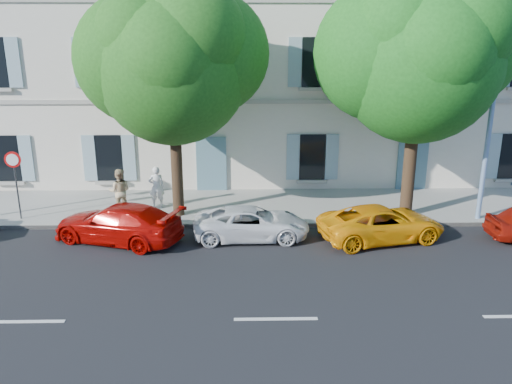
{
  "coord_description": "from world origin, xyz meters",
  "views": [
    {
      "loc": [
        -0.69,
        -14.53,
        6.26
      ],
      "look_at": [
        -0.35,
        2.0,
        1.4
      ],
      "focal_mm": 35.0,
      "sensor_mm": 36.0,
      "label": 1
    }
  ],
  "objects_px": {
    "car_red_coupe": "(118,223)",
    "car_white_coupe": "(252,223)",
    "pedestrian_a": "(156,187)",
    "car_yellow_supercar": "(381,223)",
    "tree_right": "(419,63)",
    "street_lamp": "(498,80)",
    "pedestrian_b": "(120,191)",
    "road_sign": "(14,171)",
    "tree_left": "(172,68)"
  },
  "relations": [
    {
      "from": "car_red_coupe",
      "to": "car_white_coupe",
      "type": "relative_size",
      "value": 1.12
    },
    {
      "from": "car_white_coupe",
      "to": "pedestrian_a",
      "type": "bearing_deg",
      "value": 49.52
    },
    {
      "from": "car_yellow_supercar",
      "to": "tree_right",
      "type": "bearing_deg",
      "value": -48.66
    },
    {
      "from": "car_white_coupe",
      "to": "street_lamp",
      "type": "bearing_deg",
      "value": -82.54
    },
    {
      "from": "car_white_coupe",
      "to": "car_yellow_supercar",
      "type": "bearing_deg",
      "value": -94.05
    },
    {
      "from": "pedestrian_a",
      "to": "pedestrian_b",
      "type": "bearing_deg",
      "value": 17.61
    },
    {
      "from": "car_white_coupe",
      "to": "road_sign",
      "type": "distance_m",
      "value": 8.76
    },
    {
      "from": "car_red_coupe",
      "to": "tree_left",
      "type": "relative_size",
      "value": 0.52
    },
    {
      "from": "road_sign",
      "to": "street_lamp",
      "type": "xyz_separation_m",
      "value": [
        16.83,
        -0.47,
        3.18
      ]
    },
    {
      "from": "tree_right",
      "to": "pedestrian_a",
      "type": "xyz_separation_m",
      "value": [
        -9.49,
        1.12,
        -4.72
      ]
    },
    {
      "from": "road_sign",
      "to": "car_yellow_supercar",
      "type": "bearing_deg",
      "value": -8.66
    },
    {
      "from": "car_yellow_supercar",
      "to": "pedestrian_b",
      "type": "bearing_deg",
      "value": 61.22
    },
    {
      "from": "tree_left",
      "to": "pedestrian_a",
      "type": "bearing_deg",
      "value": 136.11
    },
    {
      "from": "road_sign",
      "to": "pedestrian_a",
      "type": "height_order",
      "value": "road_sign"
    },
    {
      "from": "car_white_coupe",
      "to": "pedestrian_b",
      "type": "relative_size",
      "value": 2.26
    },
    {
      "from": "pedestrian_a",
      "to": "car_yellow_supercar",
      "type": "bearing_deg",
      "value": 145.9
    },
    {
      "from": "tree_right",
      "to": "pedestrian_a",
      "type": "height_order",
      "value": "tree_right"
    },
    {
      "from": "pedestrian_b",
      "to": "tree_right",
      "type": "bearing_deg",
      "value": 174.35
    },
    {
      "from": "tree_left",
      "to": "pedestrian_b",
      "type": "relative_size",
      "value": 4.86
    },
    {
      "from": "car_red_coupe",
      "to": "tree_left",
      "type": "distance_m",
      "value": 5.64
    },
    {
      "from": "car_white_coupe",
      "to": "pedestrian_b",
      "type": "height_order",
      "value": "pedestrian_b"
    },
    {
      "from": "car_white_coupe",
      "to": "road_sign",
      "type": "height_order",
      "value": "road_sign"
    },
    {
      "from": "tree_right",
      "to": "pedestrian_b",
      "type": "height_order",
      "value": "tree_right"
    },
    {
      "from": "car_yellow_supercar",
      "to": "pedestrian_b",
      "type": "distance_m",
      "value": 9.6
    },
    {
      "from": "tree_right",
      "to": "street_lamp",
      "type": "height_order",
      "value": "street_lamp"
    },
    {
      "from": "car_yellow_supercar",
      "to": "tree_left",
      "type": "relative_size",
      "value": 0.5
    },
    {
      "from": "car_yellow_supercar",
      "to": "pedestrian_a",
      "type": "xyz_separation_m",
      "value": [
        -8.01,
        3.23,
        0.39
      ]
    },
    {
      "from": "car_white_coupe",
      "to": "pedestrian_a",
      "type": "xyz_separation_m",
      "value": [
        -3.68,
        3.01,
        0.43
      ]
    },
    {
      "from": "car_red_coupe",
      "to": "car_white_coupe",
      "type": "xyz_separation_m",
      "value": [
        4.42,
        0.18,
        -0.09
      ]
    },
    {
      "from": "tree_left",
      "to": "street_lamp",
      "type": "height_order",
      "value": "street_lamp"
    },
    {
      "from": "car_red_coupe",
      "to": "street_lamp",
      "type": "xyz_separation_m",
      "value": [
        12.78,
        1.45,
        4.51
      ]
    },
    {
      "from": "car_white_coupe",
      "to": "street_lamp",
      "type": "relative_size",
      "value": 0.44
    },
    {
      "from": "car_red_coupe",
      "to": "pedestrian_b",
      "type": "distance_m",
      "value": 2.56
    },
    {
      "from": "road_sign",
      "to": "pedestrian_a",
      "type": "relative_size",
      "value": 1.53
    },
    {
      "from": "road_sign",
      "to": "tree_left",
      "type": "bearing_deg",
      "value": 3.6
    },
    {
      "from": "car_white_coupe",
      "to": "street_lamp",
      "type": "xyz_separation_m",
      "value": [
        8.36,
        1.26,
        4.61
      ]
    },
    {
      "from": "car_red_coupe",
      "to": "pedestrian_a",
      "type": "bearing_deg",
      "value": -173.77
    },
    {
      "from": "street_lamp",
      "to": "pedestrian_a",
      "type": "bearing_deg",
      "value": 171.73
    },
    {
      "from": "tree_left",
      "to": "road_sign",
      "type": "xyz_separation_m",
      "value": [
        -5.76,
        -0.36,
        -3.54
      ]
    },
    {
      "from": "tree_right",
      "to": "road_sign",
      "type": "relative_size",
      "value": 3.44
    },
    {
      "from": "tree_right",
      "to": "pedestrian_a",
      "type": "relative_size",
      "value": 5.27
    },
    {
      "from": "car_yellow_supercar",
      "to": "road_sign",
      "type": "height_order",
      "value": "road_sign"
    },
    {
      "from": "car_red_coupe",
      "to": "pedestrian_a",
      "type": "height_order",
      "value": "pedestrian_a"
    },
    {
      "from": "street_lamp",
      "to": "pedestrian_a",
      "type": "relative_size",
      "value": 5.38
    },
    {
      "from": "tree_left",
      "to": "pedestrian_b",
      "type": "xyz_separation_m",
      "value": [
        -2.21,
        0.21,
        -4.5
      ]
    },
    {
      "from": "tree_right",
      "to": "street_lamp",
      "type": "relative_size",
      "value": 0.98
    },
    {
      "from": "street_lamp",
      "to": "pedestrian_b",
      "type": "relative_size",
      "value": 5.15
    },
    {
      "from": "tree_right",
      "to": "pedestrian_b",
      "type": "xyz_separation_m",
      "value": [
        -10.74,
        0.41,
        -4.68
      ]
    },
    {
      "from": "tree_right",
      "to": "tree_left",
      "type": "bearing_deg",
      "value": 178.63
    },
    {
      "from": "pedestrian_a",
      "to": "car_white_coupe",
      "type": "bearing_deg",
      "value": 128.55
    }
  ]
}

